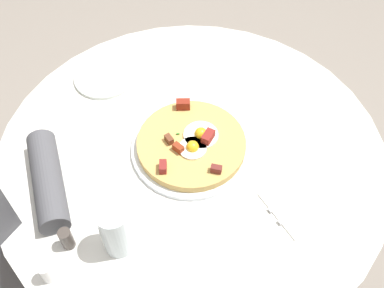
% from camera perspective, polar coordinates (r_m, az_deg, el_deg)
% --- Properties ---
extents(ground_plane, '(6.00, 6.00, 0.00)m').
position_cam_1_polar(ground_plane, '(1.77, -0.06, -14.46)').
color(ground_plane, gray).
extents(dining_table, '(0.99, 0.99, 0.71)m').
position_cam_1_polar(dining_table, '(1.29, -0.08, -5.09)').
color(dining_table, silver).
rests_on(dining_table, ground_plane).
extents(pizza_plate, '(0.31, 0.31, 0.01)m').
position_cam_1_polar(pizza_plate, '(1.15, 0.08, -0.35)').
color(pizza_plate, white).
rests_on(pizza_plate, dining_table).
extents(breakfast_pizza, '(0.27, 0.27, 0.05)m').
position_cam_1_polar(breakfast_pizza, '(1.13, 0.11, 0.22)').
color(breakfast_pizza, tan).
rests_on(breakfast_pizza, pizza_plate).
extents(bread_plate, '(0.17, 0.17, 0.01)m').
position_cam_1_polar(bread_plate, '(1.34, -11.02, 8.29)').
color(bread_plate, silver).
rests_on(bread_plate, dining_table).
extents(napkin, '(0.20, 0.21, 0.00)m').
position_cam_1_polar(napkin, '(1.10, 14.03, -6.88)').
color(napkin, white).
rests_on(napkin, dining_table).
extents(fork, '(0.09, 0.17, 0.00)m').
position_cam_1_polar(fork, '(1.10, 13.48, -6.08)').
color(fork, silver).
rests_on(fork, napkin).
extents(knife, '(0.09, 0.17, 0.00)m').
position_cam_1_polar(knife, '(1.09, 14.67, -7.44)').
color(knife, silver).
rests_on(knife, napkin).
extents(water_glass, '(0.07, 0.07, 0.14)m').
position_cam_1_polar(water_glass, '(0.97, -9.58, -10.63)').
color(water_glass, silver).
rests_on(water_glass, dining_table).
extents(salt_shaker, '(0.03, 0.03, 0.06)m').
position_cam_1_polar(salt_shaker, '(1.01, -17.91, -15.19)').
color(salt_shaker, white).
rests_on(salt_shaker, dining_table).
extents(pepper_shaker, '(0.03, 0.03, 0.06)m').
position_cam_1_polar(pepper_shaker, '(1.03, -15.56, -11.47)').
color(pepper_shaker, '#3F3833').
rests_on(pepper_shaker, dining_table).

